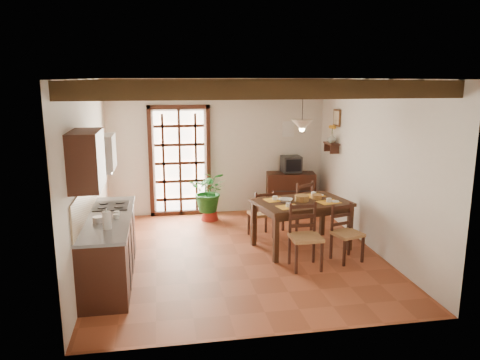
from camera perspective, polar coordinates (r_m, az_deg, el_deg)
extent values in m
plane|color=brown|center=(7.72, -0.23, -9.03)|extent=(5.00, 5.00, 0.00)
cube|color=silver|center=(9.76, -2.70, 4.03)|extent=(4.50, 0.02, 2.80)
cube|color=silver|center=(4.95, 4.64, -4.36)|extent=(4.50, 0.02, 2.80)
cube|color=silver|center=(7.30, -17.93, 0.57)|extent=(0.02, 5.00, 2.80)
cube|color=silver|center=(8.01, 15.86, 1.71)|extent=(0.02, 5.00, 2.80)
cube|color=white|center=(7.18, -0.24, 12.24)|extent=(4.50, 5.00, 0.02)
cube|color=black|center=(5.13, 3.76, 10.90)|extent=(4.50, 0.14, 0.20)
cube|color=black|center=(5.95, 1.83, 11.13)|extent=(4.50, 0.14, 0.20)
cube|color=black|center=(6.77, 0.36, 11.29)|extent=(4.50, 0.14, 0.20)
cube|color=black|center=(7.60, -0.78, 11.42)|extent=(4.50, 0.14, 0.20)
cube|color=black|center=(8.43, -1.71, 11.52)|extent=(4.50, 0.14, 0.20)
cube|color=black|center=(9.26, -2.46, 11.59)|extent=(4.50, 0.14, 0.20)
cube|color=white|center=(9.73, -7.35, 2.13)|extent=(1.01, 0.02, 2.11)
cube|color=black|center=(9.55, -7.53, 8.82)|extent=(1.26, 0.10, 0.08)
cube|color=black|center=(9.68, -10.83, 1.95)|extent=(0.08, 0.10, 2.28)
cube|color=black|center=(9.73, -3.86, 2.20)|extent=(0.08, 0.10, 2.28)
cube|color=black|center=(9.66, -7.33, 2.06)|extent=(1.01, 0.03, 2.02)
cube|color=black|center=(6.95, -15.59, -8.12)|extent=(0.60, 2.20, 0.88)
cube|color=slate|center=(6.80, -15.82, -4.49)|extent=(0.64, 2.25, 0.04)
cube|color=tan|center=(6.78, -18.33, -2.69)|extent=(0.02, 2.20, 0.50)
cube|color=black|center=(5.93, -18.22, 2.34)|extent=(0.35, 0.80, 0.70)
cube|color=white|center=(7.16, -16.58, 3.29)|extent=(0.38, 0.60, 0.50)
cube|color=silver|center=(7.21, -16.45, 1.17)|extent=(0.32, 0.55, 0.04)
cube|color=black|center=(7.32, -15.41, -3.06)|extent=(0.50, 0.55, 0.02)
cylinder|color=white|center=(6.24, -15.92, -4.79)|extent=(0.11, 0.11, 0.24)
cylinder|color=silver|center=(6.56, -16.92, -4.72)|extent=(0.14, 0.14, 0.10)
cube|color=#311C10|center=(7.83, 7.53, -2.75)|extent=(1.68, 1.27, 0.05)
cube|color=#311C10|center=(7.86, 7.51, -3.32)|extent=(1.51, 1.15, 0.11)
cube|color=#311C10|center=(8.63, 10.00, -4.21)|extent=(0.09, 0.09, 0.76)
cube|color=#311C10|center=(8.00, 1.67, -5.36)|extent=(0.09, 0.09, 0.76)
cube|color=#311C10|center=(7.98, 13.24, -5.75)|extent=(0.09, 0.09, 0.76)
cube|color=#311C10|center=(7.29, 4.40, -7.20)|extent=(0.09, 0.09, 0.76)
cube|color=#A27445|center=(7.10, 8.02, -6.95)|extent=(0.45, 0.43, 0.05)
cube|color=black|center=(7.19, 7.62, -4.62)|extent=(0.45, 0.04, 0.49)
cube|color=black|center=(7.18, 7.96, -8.77)|extent=(0.43, 0.41, 0.48)
cube|color=#A27445|center=(7.51, 12.96, -6.42)|extent=(0.50, 0.49, 0.05)
cube|color=black|center=(7.56, 12.27, -4.45)|extent=(0.40, 0.14, 0.45)
cube|color=black|center=(7.58, 12.88, -7.99)|extent=(0.48, 0.46, 0.44)
cube|color=#A27445|center=(8.43, 2.57, -4.09)|extent=(0.47, 0.45, 0.05)
cube|color=black|center=(8.22, 3.04, -2.93)|extent=(0.40, 0.11, 0.44)
cube|color=black|center=(8.49, 2.56, -5.48)|extent=(0.44, 0.43, 0.43)
cube|color=#A27445|center=(8.75, 7.02, -3.20)|extent=(0.59, 0.59, 0.05)
cube|color=black|center=(8.56, 7.91, -1.88)|extent=(0.42, 0.24, 0.49)
cube|color=black|center=(8.82, 6.98, -4.71)|extent=(0.57, 0.56, 0.48)
cube|color=gold|center=(7.49, 5.34, -2.72)|extent=(0.34, 0.26, 0.01)
cube|color=gold|center=(7.72, 10.72, -2.43)|extent=(0.34, 0.26, 0.01)
cube|color=gold|center=(7.93, 4.46, -1.84)|extent=(0.34, 0.26, 0.01)
cube|color=gold|center=(8.14, 9.57, -1.60)|extent=(0.34, 0.26, 0.01)
cylinder|color=olive|center=(7.80, 7.56, -1.80)|extent=(0.24, 0.24, 0.10)
imported|color=white|center=(7.74, 5.63, -2.48)|extent=(0.28, 0.28, 0.05)
cube|color=black|center=(9.98, 6.17, -1.53)|extent=(1.06, 0.59, 0.85)
cube|color=black|center=(9.85, 6.25, 1.96)|extent=(0.40, 0.36, 0.33)
cube|color=black|center=(9.69, 6.54, 1.77)|extent=(0.32, 0.02, 0.25)
cube|color=white|center=(9.99, 5.91, 6.20)|extent=(0.25, 0.03, 0.32)
cone|color=maroon|center=(9.47, -3.71, -4.24)|extent=(0.35, 0.35, 0.21)
imported|color=#144C19|center=(9.35, -3.75, -1.54)|extent=(2.29, 2.09, 2.18)
cube|color=black|center=(9.39, 11.11, 4.40)|extent=(0.20, 0.42, 0.03)
cube|color=black|center=(9.24, 11.46, 3.70)|extent=(0.18, 0.03, 0.18)
cube|color=black|center=(9.56, 10.73, 4.01)|extent=(0.18, 0.03, 0.18)
imported|color=#B2BFB2|center=(9.38, 11.14, 5.01)|extent=(0.15, 0.15, 0.15)
sphere|color=gold|center=(9.35, 11.19, 6.28)|extent=(0.14, 0.14, 0.14)
cylinder|color=#144C19|center=(9.37, 11.15, 5.37)|extent=(0.01, 0.01, 0.28)
cube|color=brown|center=(9.36, 11.73, 7.44)|extent=(0.03, 0.32, 0.32)
cube|color=#C3B292|center=(9.36, 11.64, 7.44)|extent=(0.01, 0.26, 0.26)
cylinder|color=black|center=(7.67, 7.66, 9.53)|extent=(0.01, 0.01, 0.70)
cone|color=beige|center=(7.70, 7.58, 6.78)|extent=(0.36, 0.36, 0.14)
sphere|color=#FFD88C|center=(7.70, 7.56, 6.18)|extent=(0.09, 0.09, 0.09)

